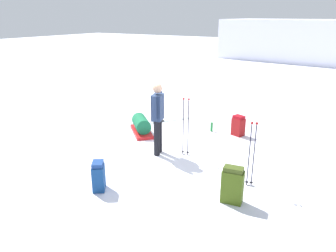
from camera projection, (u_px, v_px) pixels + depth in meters
name	position (u px, v px, depth m)	size (l,w,h in m)	color
ground_plane	(168.00, 154.00, 7.72)	(80.00, 80.00, 0.00)	white
skier_standing	(158.00, 115.00, 7.43)	(0.31, 0.55, 1.70)	black
ski_pair_near	(161.00, 121.00, 10.03)	(1.26, 1.67, 0.05)	silver
backpack_large_dark	(99.00, 176.00, 6.04)	(0.36, 0.37, 0.58)	navy
backpack_bright	(238.00, 126.00, 8.81)	(0.37, 0.34, 0.56)	maroon
backpack_small_spare	(232.00, 185.00, 5.62)	(0.40, 0.27, 0.68)	#405615
ski_poles_planted_near	(252.00, 151.00, 6.06)	(0.15, 0.09, 1.30)	black
ski_poles_planted_far	(186.00, 124.00, 7.43)	(0.18, 0.10, 1.38)	black
gear_sled	(141.00, 126.00, 8.99)	(1.14, 1.11, 0.49)	red
thermos_bottle	(212.00, 127.00, 9.17)	(0.07, 0.07, 0.26)	#1F7631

